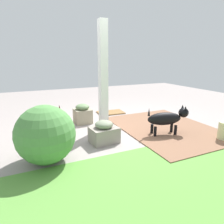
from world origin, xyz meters
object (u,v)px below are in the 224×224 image
at_px(terracotta_pot_broad, 49,117).
at_px(dog, 167,118).
at_px(round_shrub, 46,135).
at_px(doormat, 111,112).
at_px(stone_planter_mid, 104,132).
at_px(terracotta_pot_spiky, 60,120).
at_px(porch_pillar, 103,78).
at_px(stone_planter_nearest, 83,114).

height_order(terracotta_pot_broad, dog, dog).
relative_size(round_shrub, doormat, 1.21).
relative_size(stone_planter_mid, terracotta_pot_spiky, 0.86).
bearing_deg(round_shrub, stone_planter_mid, -163.11).
bearing_deg(stone_planter_mid, doormat, -117.45).
bearing_deg(porch_pillar, dog, 143.41).
height_order(porch_pillar, terracotta_pot_spiky, porch_pillar).
relative_size(stone_planter_mid, terracotta_pot_broad, 1.30).
distance_m(terracotta_pot_spiky, terracotta_pot_broad, 0.51).
bearing_deg(round_shrub, doormat, -133.08).
distance_m(terracotta_pot_spiky, dog, 2.04).
distance_m(stone_planter_mid, round_shrub, 1.05).
bearing_deg(dog, doormat, -79.43).
xyz_separation_m(stone_planter_mid, terracotta_pot_broad, (0.75, -1.24, 0.04)).
height_order(stone_planter_mid, round_shrub, round_shrub).
bearing_deg(porch_pillar, stone_planter_nearest, -66.85).
bearing_deg(terracotta_pot_spiky, stone_planter_mid, 128.81).
relative_size(porch_pillar, stone_planter_nearest, 4.80).
bearing_deg(round_shrub, terracotta_pot_broad, -98.72).
distance_m(terracotta_pot_broad, dog, 2.42).
xyz_separation_m(porch_pillar, stone_planter_mid, (0.23, 0.58, -0.87)).
bearing_deg(doormat, dog, 100.57).
bearing_deg(stone_planter_mid, dog, 172.82).
bearing_deg(doormat, porch_pillar, 59.62).
relative_size(terracotta_pot_spiky, dog, 0.70).
bearing_deg(stone_planter_nearest, doormat, -151.32).
distance_m(round_shrub, dog, 2.21).
height_order(round_shrub, doormat, round_shrub).
bearing_deg(stone_planter_nearest, stone_planter_mid, 91.52).
height_order(terracotta_pot_spiky, doormat, terracotta_pot_spiky).
bearing_deg(terracotta_pot_broad, doormat, -164.48).
height_order(porch_pillar, terracotta_pot_broad, porch_pillar).
bearing_deg(porch_pillar, terracotta_pot_spiky, -11.31).
relative_size(stone_planter_nearest, terracotta_pot_spiky, 0.77).
distance_m(stone_planter_nearest, stone_planter_mid, 1.20).
bearing_deg(round_shrub, dog, -176.26).
xyz_separation_m(dog, doormat, (0.34, -1.85, -0.31)).
height_order(round_shrub, dog, round_shrub).
xyz_separation_m(terracotta_pot_broad, doormat, (-1.63, -0.45, -0.20)).
relative_size(stone_planter_nearest, round_shrub, 0.53).
xyz_separation_m(porch_pillar, doormat, (-0.65, -1.11, -1.04)).
relative_size(terracotta_pot_broad, dog, 0.46).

